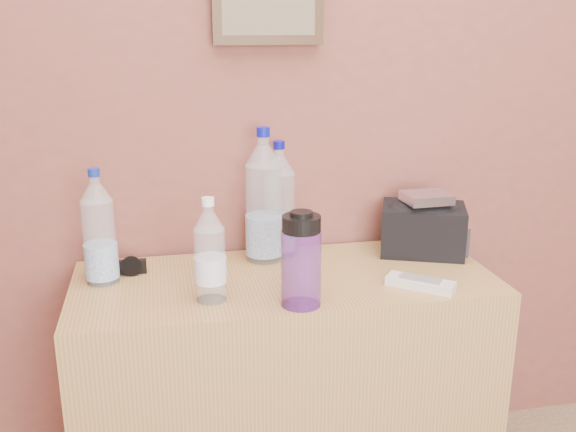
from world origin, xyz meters
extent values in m
plane|color=brown|center=(0.00, 2.00, 1.35)|extent=(4.00, 0.00, 4.00)
cube|color=tan|center=(-0.18, 1.75, 0.34)|extent=(1.10, 0.46, 0.69)
cylinder|color=white|center=(-0.64, 1.81, 0.82)|extent=(0.08, 0.08, 0.26)
cylinder|color=#11269A|center=(-0.64, 1.81, 0.98)|extent=(0.03, 0.03, 0.02)
cylinder|color=white|center=(-0.16, 1.93, 0.83)|extent=(0.09, 0.09, 0.29)
cylinder|color=#0A0A8F|center=(-0.16, 1.93, 1.01)|extent=(0.03, 0.03, 0.02)
cylinder|color=silver|center=(-0.21, 1.89, 0.85)|extent=(0.10, 0.10, 0.33)
cylinder|color=#0A10A6|center=(-0.21, 1.89, 1.05)|extent=(0.04, 0.04, 0.02)
cylinder|color=silver|center=(-0.38, 1.65, 0.80)|extent=(0.07, 0.07, 0.22)
cylinder|color=white|center=(-0.38, 1.65, 0.94)|extent=(0.03, 0.03, 0.02)
cylinder|color=#672A93|center=(-0.17, 1.57, 0.78)|extent=(0.09, 0.09, 0.18)
cylinder|color=black|center=(-0.17, 1.57, 0.90)|extent=(0.09, 0.09, 0.05)
cube|color=beige|center=(0.15, 1.61, 0.70)|extent=(0.17, 0.15, 0.02)
cube|color=silver|center=(0.25, 1.83, 0.86)|extent=(0.13, 0.11, 0.03)
camera|label=1|loc=(-0.49, 0.21, 1.33)|focal=40.00mm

